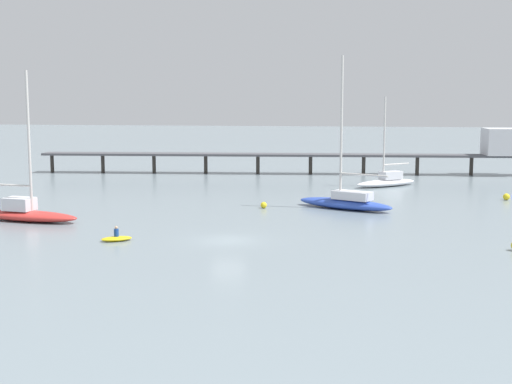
% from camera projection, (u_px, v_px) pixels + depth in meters
% --- Properties ---
extents(ground_plane, '(400.00, 400.00, 0.00)m').
position_uv_depth(ground_plane, '(228.00, 241.00, 52.99)').
color(ground_plane, gray).
extents(pier, '(67.53, 8.17, 6.38)m').
position_uv_depth(pier, '(395.00, 149.00, 96.61)').
color(pier, '#4C4C51').
rests_on(pier, ground_plane).
extents(sailboat_white, '(8.13, 6.80, 10.67)m').
position_uv_depth(sailboat_white, '(387.00, 180.00, 84.55)').
color(sailboat_white, white).
rests_on(sailboat_white, ground_plane).
extents(sailboat_red, '(10.06, 4.24, 12.88)m').
position_uv_depth(sailboat_red, '(26.00, 212.00, 61.21)').
color(sailboat_red, red).
rests_on(sailboat_red, ground_plane).
extents(sailboat_blue, '(9.83, 6.75, 14.49)m').
position_uv_depth(sailboat_blue, '(346.00, 200.00, 67.60)').
color(sailboat_blue, '#2D4CB7').
rests_on(sailboat_blue, ground_plane).
extents(dinghy_yellow, '(2.51, 2.01, 1.14)m').
position_uv_depth(dinghy_yellow, '(116.00, 238.00, 52.80)').
color(dinghy_yellow, yellow).
rests_on(dinghy_yellow, ground_plane).
extents(mooring_buoy_inner, '(0.70, 0.70, 0.70)m').
position_uv_depth(mooring_buoy_inner, '(506.00, 197.00, 73.42)').
color(mooring_buoy_inner, yellow).
rests_on(mooring_buoy_inner, ground_plane).
extents(mooring_buoy_far, '(0.61, 0.61, 0.61)m').
position_uv_depth(mooring_buoy_far, '(264.00, 205.00, 68.17)').
color(mooring_buoy_far, yellow).
rests_on(mooring_buoy_far, ground_plane).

